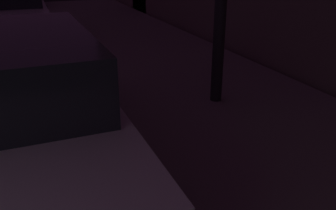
% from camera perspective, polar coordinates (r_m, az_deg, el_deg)
% --- Properties ---
extents(car_white, '(2.10, 4.43, 1.43)m').
position_cam_1_polar(car_white, '(3.78, -24.11, -0.49)').
color(car_white, silver).
rests_on(car_white, ground).
extents(car_silver, '(2.05, 4.56, 1.43)m').
position_cam_1_polar(car_silver, '(10.52, -23.65, 13.32)').
color(car_silver, '#B7B7BF').
rests_on(car_silver, ground).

